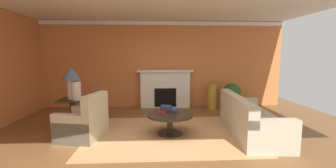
{
  "coord_description": "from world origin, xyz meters",
  "views": [
    {
      "loc": [
        -0.12,
        -4.43,
        1.69
      ],
      "look_at": [
        0.17,
        1.03,
        1.0
      ],
      "focal_mm": 23.84,
      "sensor_mm": 36.0,
      "label": 1
    }
  ],
  "objects": [
    {
      "name": "crown_moulding",
      "position": [
        0.0,
        2.93,
        2.74
      ],
      "size": [
        8.15,
        0.08,
        0.12
      ],
      "primitive_type": "cube",
      "color": "white"
    },
    {
      "name": "book_small_novel",
      "position": [
        0.09,
        0.42,
        0.57
      ],
      "size": [
        0.27,
        0.24,
        0.05
      ],
      "primitive_type": "cube",
      "rotation": [
        0.0,
        0.0,
        -0.25
      ],
      "color": "navy",
      "rests_on": "coffee_table"
    },
    {
      "name": "side_table",
      "position": [
        -2.07,
        0.74,
        0.4
      ],
      "size": [
        0.56,
        0.56,
        0.7
      ],
      "color": "#2D2319",
      "rests_on": "ground_plane"
    },
    {
      "name": "table_lamp",
      "position": [
        -2.07,
        0.74,
        1.22
      ],
      "size": [
        0.44,
        0.44,
        0.75
      ],
      "color": "beige",
      "rests_on": "side_table"
    },
    {
      "name": "book_red_cover",
      "position": [
        0.01,
        0.37,
        0.48
      ],
      "size": [
        0.24,
        0.19,
        0.05
      ],
      "primitive_type": "cube",
      "rotation": [
        0.0,
        0.0,
        -0.2
      ],
      "color": "maroon",
      "rests_on": "coffee_table"
    },
    {
      "name": "fireplace",
      "position": [
        0.17,
        2.8,
        0.59
      ],
      "size": [
        1.8,
        0.35,
        1.24
      ],
      "color": "white",
      "rests_on": "ground_plane"
    },
    {
      "name": "book_art_folio",
      "position": [
        0.25,
        0.35,
        0.52
      ],
      "size": [
        0.23,
        0.22,
        0.04
      ],
      "primitive_type": "cube",
      "rotation": [
        0.0,
        0.0,
        -0.29
      ],
      "color": "navy",
      "rests_on": "coffee_table"
    },
    {
      "name": "sofa",
      "position": [
        1.88,
        0.12,
        0.3
      ],
      "size": [
        1.04,
        2.15,
        0.85
      ],
      "color": "#BCB299",
      "rests_on": "ground_plane"
    },
    {
      "name": "vase_on_side_table",
      "position": [
        -1.92,
        0.62,
        0.91
      ],
      "size": [
        0.2,
        0.2,
        0.42
      ],
      "primitive_type": "cylinder",
      "color": "beige",
      "rests_on": "side_table"
    },
    {
      "name": "potted_plant",
      "position": [
        2.26,
        2.4,
        0.49
      ],
      "size": [
        0.56,
        0.56,
        0.83
      ],
      "color": "#BCB29E",
      "rests_on": "ground_plane"
    },
    {
      "name": "vase_tall_corner",
      "position": [
        1.66,
        2.5,
        0.4
      ],
      "size": [
        0.29,
        0.29,
        0.79
      ],
      "primitive_type": "cylinder",
      "color": "#B7892D",
      "rests_on": "ground_plane"
    },
    {
      "name": "area_rug",
      "position": [
        0.17,
        0.25,
        0.01
      ],
      "size": [
        3.45,
        2.54,
        0.01
      ],
      "primitive_type": "cube",
      "color": "tan",
      "rests_on": "ground_plane"
    },
    {
      "name": "coffee_table",
      "position": [
        0.17,
        0.25,
        0.34
      ],
      "size": [
        1.0,
        1.0,
        0.45
      ],
      "color": "#2D2319",
      "rests_on": "ground_plane"
    },
    {
      "name": "ground_plane",
      "position": [
        0.0,
        0.0,
        0.0
      ],
      "size": [
        9.81,
        9.81,
        0.0
      ],
      "primitive_type": "plane",
      "color": "brown"
    },
    {
      "name": "armchair_near_window",
      "position": [
        -1.61,
        0.06,
        0.31
      ],
      "size": [
        0.96,
        0.96,
        0.95
      ],
      "color": "#C1B293",
      "rests_on": "ground_plane"
    },
    {
      "name": "wall_fireplace",
      "position": [
        0.0,
        3.01,
        1.41
      ],
      "size": [
        8.15,
        0.12,
        2.82
      ],
      "primitive_type": "cube",
      "color": "#CC723D",
      "rests_on": "ground_plane"
    }
  ]
}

